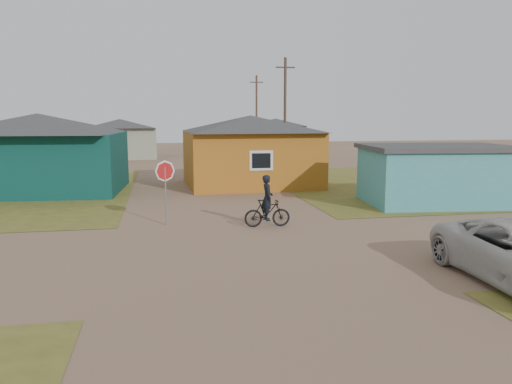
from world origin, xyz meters
The scene contains 12 objects.
ground centered at (0.00, 0.00, 0.00)m, with size 120.00×120.00×0.00m, color #89674F.
grass_ne centered at (14.00, 13.00, 0.01)m, with size 20.00×18.00×0.00m, color olive.
house_teal centered at (-8.50, 13.50, 2.05)m, with size 8.93×7.08×4.00m.
house_yellow centered at (2.50, 14.00, 2.00)m, with size 7.72×6.76×3.90m.
shed_turquoise centered at (9.50, 6.50, 1.31)m, with size 6.71×4.93×2.60m.
house_pale_west centered at (-6.00, 34.00, 1.86)m, with size 7.04×6.15×3.60m.
house_beige_east centered at (10.00, 40.00, 1.86)m, with size 6.95×6.05×3.60m.
house_pale_north centered at (-14.00, 46.00, 1.75)m, with size 6.28×5.81×3.40m.
utility_pole_near centered at (6.50, 22.00, 4.14)m, with size 1.40×0.20×8.00m.
utility_pole_far centered at (7.50, 38.00, 4.14)m, with size 1.40×0.20×8.00m.
stop_sign centered at (-2.33, 4.32, 1.72)m, with size 0.76×0.08×2.32m.
cyclist centered at (1.16, 3.33, 0.67)m, with size 1.64×0.60×1.84m.
Camera 1 is at (-2.48, -13.48, 3.86)m, focal length 35.00 mm.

